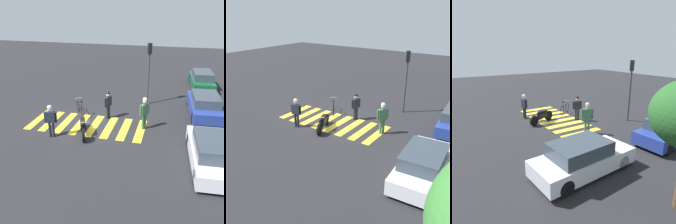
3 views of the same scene
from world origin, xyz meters
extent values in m
plane|color=#232326|center=(0.00, 0.00, 0.00)|extent=(60.00, 60.00, 0.00)
cylinder|color=black|center=(1.89, 0.47, 0.35)|extent=(0.70, 0.39, 0.70)
cylinder|color=black|center=(0.52, -0.08, 0.35)|extent=(0.70, 0.39, 0.70)
cube|color=black|center=(1.16, 0.18, 0.53)|extent=(0.85, 0.56, 0.36)
ellipsoid|color=black|center=(1.37, 0.26, 0.80)|extent=(0.53, 0.40, 0.24)
cube|color=black|center=(0.97, 0.10, 0.77)|extent=(0.50, 0.39, 0.12)
cylinder|color=#A5A5AD|center=(1.81, 0.44, 1.05)|extent=(0.27, 0.59, 0.04)
torus|color=black|center=(-1.82, -1.23, 0.36)|extent=(0.61, 0.44, 0.72)
torus|color=black|center=(-0.94, -0.61, 0.36)|extent=(0.61, 0.44, 0.72)
cylinder|color=black|center=(-1.38, -0.92, 0.64)|extent=(0.71, 0.52, 0.04)
cylinder|color=black|center=(-1.11, -0.73, 0.81)|extent=(0.04, 0.04, 0.34)
cube|color=black|center=(-1.11, -0.73, 0.99)|extent=(0.22, 0.20, 0.06)
cylinder|color=#99999E|center=(-1.73, -1.16, 0.96)|extent=(0.29, 0.39, 0.03)
cylinder|color=#1E232D|center=(1.80, -1.25, 0.42)|extent=(0.14, 0.14, 0.84)
cylinder|color=#1E232D|center=(1.84, -1.43, 0.42)|extent=(0.14, 0.14, 0.84)
cube|color=#1E232D|center=(1.82, -1.34, 1.14)|extent=(0.29, 0.52, 0.60)
sphere|color=beige|center=(1.82, -1.34, 1.59)|extent=(0.23, 0.23, 0.23)
cylinder|color=#1E232D|center=(1.76, -1.05, 1.14)|extent=(0.09, 0.09, 0.57)
cylinder|color=#1E232D|center=(1.88, -1.63, 1.14)|extent=(0.09, 0.09, 0.57)
sphere|color=white|center=(1.82, -1.34, 1.69)|extent=(0.24, 0.24, 0.24)
cylinder|color=#1E232D|center=(-1.32, 0.99, 0.41)|extent=(0.14, 0.14, 0.81)
cylinder|color=#1E232D|center=(-1.15, 0.91, 0.41)|extent=(0.14, 0.14, 0.81)
cube|color=#1E232D|center=(-1.24, 0.95, 1.10)|extent=(0.51, 0.38, 0.58)
sphere|color=beige|center=(-1.24, 0.95, 1.54)|extent=(0.22, 0.22, 0.22)
cylinder|color=#1E232D|center=(-1.49, 1.07, 1.10)|extent=(0.09, 0.09, 0.55)
cylinder|color=#1E232D|center=(-0.98, 0.83, 1.10)|extent=(0.09, 0.09, 0.55)
sphere|color=black|center=(-1.24, 0.95, 1.64)|extent=(0.23, 0.23, 0.23)
cylinder|color=#3F724C|center=(-0.24, 3.23, 0.44)|extent=(0.14, 0.14, 0.88)
cylinder|color=#3F724C|center=(-0.38, 3.34, 0.44)|extent=(0.14, 0.14, 0.88)
cube|color=#3F724C|center=(-0.31, 3.29, 1.19)|extent=(0.52, 0.48, 0.62)
sphere|color=beige|center=(-0.31, 3.29, 1.66)|extent=(0.24, 0.24, 0.24)
cylinder|color=#3F724C|center=(-0.07, 3.10, 1.19)|extent=(0.09, 0.09, 0.59)
cylinder|color=#3F724C|center=(-0.55, 3.48, 1.19)|extent=(0.09, 0.09, 0.59)
sphere|color=white|center=(-0.31, 3.29, 1.77)|extent=(0.25, 0.25, 0.25)
cube|color=yellow|center=(0.00, -3.15, 0.00)|extent=(2.81, 0.45, 0.01)
cube|color=yellow|center=(0.00, -2.25, 0.00)|extent=(2.81, 0.45, 0.01)
cube|color=yellow|center=(0.00, -1.35, 0.00)|extent=(2.81, 0.45, 0.01)
cube|color=yellow|center=(0.00, -0.45, 0.00)|extent=(2.81, 0.45, 0.01)
cube|color=yellow|center=(0.00, 0.45, 0.00)|extent=(2.81, 0.45, 0.01)
cube|color=yellow|center=(0.00, 1.35, 0.00)|extent=(2.81, 0.45, 0.01)
cube|color=yellow|center=(0.00, 2.25, 0.00)|extent=(2.81, 0.45, 0.01)
cube|color=yellow|center=(0.00, 3.15, 0.00)|extent=(2.81, 0.45, 0.01)
cylinder|color=black|center=(-4.75, 5.85, 0.34)|extent=(0.70, 0.27, 0.68)
cylinder|color=black|center=(-1.79, 6.05, 0.34)|extent=(0.70, 0.27, 0.68)
cylinder|color=black|center=(-1.89, 7.60, 0.34)|extent=(0.70, 0.27, 0.68)
cube|color=navy|center=(-3.32, 6.72, 0.51)|extent=(4.47, 2.06, 0.64)
cube|color=#333D47|center=(-3.10, 6.74, 1.10)|extent=(2.45, 1.71, 0.56)
cylinder|color=black|center=(1.06, 5.75, 0.31)|extent=(0.63, 0.26, 0.62)
cylinder|color=black|center=(0.96, 7.33, 0.31)|extent=(0.63, 0.26, 0.62)
cylinder|color=black|center=(4.02, 5.95, 0.31)|extent=(0.63, 0.26, 0.62)
cylinder|color=black|center=(3.92, 7.52, 0.31)|extent=(0.63, 0.26, 0.62)
cube|color=silver|center=(2.49, 6.64, 0.49)|extent=(4.47, 2.09, 0.64)
cube|color=#333D47|center=(2.71, 6.65, 1.10)|extent=(2.46, 1.74, 0.57)
cube|color=#F2EDCC|center=(0.39, 5.92, 0.59)|extent=(0.09, 0.20, 0.12)
cube|color=#F2EDCC|center=(0.31, 7.07, 0.59)|extent=(0.09, 0.20, 0.12)
cylinder|color=#38383D|center=(-4.23, 2.98, 1.75)|extent=(0.12, 0.12, 3.51)
cube|color=black|center=(-4.23, 2.98, 3.86)|extent=(0.32, 0.32, 0.70)
sphere|color=red|center=(-4.35, 2.92, 4.09)|extent=(0.16, 0.16, 0.16)
sphere|color=orange|center=(-4.35, 2.92, 3.86)|extent=(0.16, 0.16, 0.16)
sphere|color=green|center=(-4.35, 2.92, 3.63)|extent=(0.16, 0.16, 0.16)
camera|label=1|loc=(12.94, 4.75, 6.71)|focal=41.58mm
camera|label=2|loc=(12.49, 9.22, 6.79)|focal=42.77mm
camera|label=3|loc=(7.31, 12.79, 4.86)|focal=34.06mm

